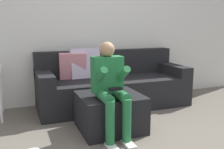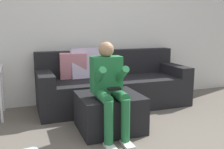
{
  "view_description": "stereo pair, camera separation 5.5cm",
  "coord_description": "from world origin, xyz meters",
  "views": [
    {
      "loc": [
        -1.23,
        -2.0,
        1.26
      ],
      "look_at": [
        0.01,
        1.28,
        0.6
      ],
      "focal_mm": 41.32,
      "sensor_mm": 36.0,
      "label": 1
    },
    {
      "loc": [
        -1.18,
        -2.02,
        1.26
      ],
      "look_at": [
        0.01,
        1.28,
        0.6
      ],
      "focal_mm": 41.32,
      "sensor_mm": 36.0,
      "label": 2
    }
  ],
  "objects": [
    {
      "name": "person_seated",
      "position": [
        -0.24,
        0.65,
        0.62
      ],
      "size": [
        0.35,
        0.61,
        1.09
      ],
      "color": "#26723F",
      "rests_on": "ground_plane"
    },
    {
      "name": "couch_sectional",
      "position": [
        0.19,
        1.78,
        0.33
      ],
      "size": [
        2.35,
        0.9,
        0.93
      ],
      "color": "black",
      "rests_on": "ground_plane"
    },
    {
      "name": "ottoman",
      "position": [
        -0.18,
        0.84,
        0.22
      ],
      "size": [
        0.75,
        0.7,
        0.44
      ],
      "primitive_type": "cube",
      "color": "black",
      "rests_on": "ground_plane"
    },
    {
      "name": "wall_back",
      "position": [
        0.0,
        2.21,
        1.38
      ],
      "size": [
        6.29,
        0.1,
        2.77
      ],
      "primitive_type": "cube",
      "color": "silver",
      "rests_on": "ground_plane"
    }
  ]
}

